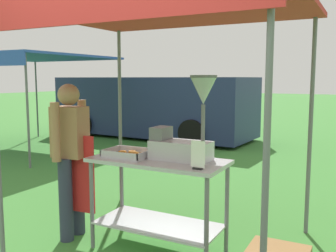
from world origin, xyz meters
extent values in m
plane|color=#3D7F33|center=(0.00, 6.00, 0.00)|extent=(70.00, 70.00, 0.00)
cylinder|color=slate|center=(1.06, 0.35, 1.14)|extent=(0.04, 0.04, 2.28)
cylinder|color=slate|center=(-1.36, 2.28, 1.14)|extent=(0.04, 0.04, 2.28)
cylinder|color=slate|center=(1.06, 2.28, 1.14)|extent=(0.04, 0.04, 2.28)
cube|color=red|center=(-0.15, 1.31, 2.30)|extent=(2.62, 2.13, 0.05)
cube|color=red|center=(-0.15, 0.26, 2.17)|extent=(2.62, 0.02, 0.24)
cube|color=#B7B7BC|center=(-0.15, 1.16, 0.89)|extent=(1.30, 0.61, 0.04)
cube|color=#B7B7BC|center=(-0.15, 1.16, 0.26)|extent=(1.20, 0.56, 0.02)
cylinder|color=slate|center=(-0.75, 0.91, 0.43)|extent=(0.04, 0.04, 0.87)
cylinder|color=slate|center=(0.45, 0.91, 0.43)|extent=(0.04, 0.04, 0.87)
cylinder|color=slate|center=(-0.75, 1.42, 0.43)|extent=(0.04, 0.04, 0.87)
cylinder|color=slate|center=(0.45, 1.42, 0.43)|extent=(0.04, 0.04, 0.87)
cube|color=#B7B7BC|center=(-0.47, 1.13, 0.91)|extent=(0.43, 0.33, 0.01)
cube|color=#B7B7BC|center=(-0.47, 0.97, 0.95)|extent=(0.43, 0.01, 0.06)
cube|color=#B7B7BC|center=(-0.47, 1.29, 0.95)|extent=(0.43, 0.01, 0.06)
cube|color=#B7B7BC|center=(-0.67, 1.13, 0.95)|extent=(0.01, 0.33, 0.06)
cube|color=#B7B7BC|center=(-0.26, 1.13, 0.95)|extent=(0.01, 0.33, 0.06)
torus|color=gold|center=(-0.45, 1.06, 0.93)|extent=(0.11, 0.11, 0.03)
torus|color=gold|center=(-0.42, 1.18, 0.93)|extent=(0.11, 0.11, 0.03)
torus|color=gold|center=(-0.33, 1.10, 0.93)|extent=(0.11, 0.11, 0.03)
torus|color=gold|center=(-0.59, 1.03, 0.93)|extent=(0.08, 0.08, 0.03)
torus|color=gold|center=(-0.51, 1.12, 0.93)|extent=(0.11, 0.11, 0.03)
torus|color=gold|center=(-0.48, 1.23, 0.93)|extent=(0.11, 0.11, 0.03)
torus|color=gold|center=(-0.33, 1.20, 0.93)|extent=(0.11, 0.11, 0.03)
torus|color=gold|center=(-0.57, 1.19, 0.93)|extent=(0.11, 0.11, 0.03)
cube|color=#B7B7BC|center=(0.06, 1.23, 0.99)|extent=(0.56, 0.28, 0.18)
cube|color=slate|center=(-0.15, 1.23, 1.14)|extent=(0.14, 0.22, 0.12)
cylinder|color=slate|center=(0.28, 1.23, 1.26)|extent=(0.04, 0.04, 0.35)
cone|color=#B7B7BC|center=(0.28, 1.23, 1.55)|extent=(0.23, 0.23, 0.24)
cylinder|color=slate|center=(0.28, 1.23, 1.68)|extent=(0.24, 0.24, 0.02)
cube|color=black|center=(0.35, 0.96, 0.91)|extent=(0.08, 0.05, 0.02)
cube|color=white|center=(0.35, 0.96, 1.03)|extent=(0.13, 0.02, 0.23)
cylinder|color=#2D3347|center=(-1.11, 1.12, 0.43)|extent=(0.14, 0.14, 0.86)
cylinder|color=#2D3347|center=(-1.09, 0.92, 0.43)|extent=(0.14, 0.14, 0.86)
cube|color=#9E704C|center=(-1.10, 1.02, 1.12)|extent=(0.36, 0.25, 0.52)
cube|color=red|center=(-0.98, 1.03, 0.69)|extent=(0.32, 0.05, 0.80)
cylinder|color=#9E704C|center=(-1.12, 1.24, 1.15)|extent=(0.10, 0.10, 0.58)
cylinder|color=#9E704C|center=(-1.08, 0.80, 1.15)|extent=(0.10, 0.10, 0.58)
sphere|color=#A87A56|center=(-1.10, 1.02, 1.50)|extent=(0.22, 0.22, 0.22)
cube|color=navy|center=(-3.89, 7.50, 0.89)|extent=(5.85, 2.24, 1.60)
cube|color=#1E2833|center=(-1.66, 7.36, 1.29)|extent=(0.20, 1.62, 0.70)
cylinder|color=black|center=(-2.06, 8.32, 0.34)|extent=(0.69, 0.28, 0.68)
cylinder|color=black|center=(-2.17, 6.46, 0.34)|extent=(0.69, 0.28, 0.68)
cylinder|color=black|center=(-5.62, 8.54, 0.34)|extent=(0.69, 0.28, 0.68)
cylinder|color=black|center=(-5.73, 6.68, 0.34)|extent=(0.69, 0.28, 0.68)
cylinder|color=slate|center=(-3.96, 3.05, 1.06)|extent=(0.04, 0.04, 2.12)
cylinder|color=slate|center=(-6.80, 5.96, 1.06)|extent=(0.04, 0.04, 2.12)
cylinder|color=slate|center=(-3.96, 5.96, 1.06)|extent=(0.04, 0.04, 2.12)
cube|color=blue|center=(-5.38, 4.50, 2.15)|extent=(3.04, 3.10, 0.05)
camera|label=1|loc=(1.60, -1.94, 1.66)|focal=40.99mm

